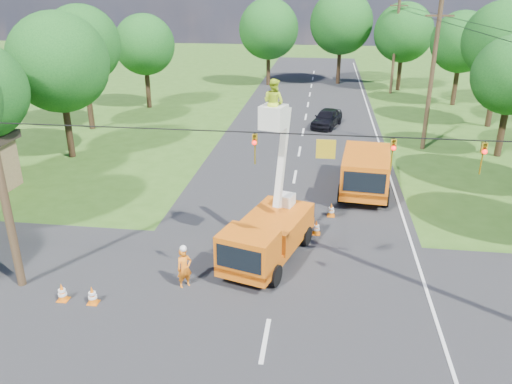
# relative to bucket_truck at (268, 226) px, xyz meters

# --- Properties ---
(ground) EXTENTS (140.00, 140.00, 0.00)m
(ground) POSITION_rel_bucket_truck_xyz_m (0.50, 14.89, -1.59)
(ground) COLOR #325519
(ground) RESTS_ON ground
(road_main) EXTENTS (12.00, 100.00, 0.06)m
(road_main) POSITION_rel_bucket_truck_xyz_m (0.50, 14.89, -1.59)
(road_main) COLOR black
(road_main) RESTS_ON ground
(road_cross) EXTENTS (56.00, 10.00, 0.07)m
(road_cross) POSITION_rel_bucket_truck_xyz_m (0.50, -3.11, -1.59)
(road_cross) COLOR black
(road_cross) RESTS_ON ground
(edge_line) EXTENTS (0.12, 90.00, 0.02)m
(edge_line) POSITION_rel_bucket_truck_xyz_m (6.10, 14.89, -1.59)
(edge_line) COLOR silver
(edge_line) RESTS_ON ground
(bucket_truck) EXTENTS (3.57, 5.96, 7.37)m
(bucket_truck) POSITION_rel_bucket_truck_xyz_m (0.00, 0.00, 0.00)
(bucket_truck) COLOR #CB5C0E
(bucket_truck) RESTS_ON ground
(second_truck) EXTENTS (3.06, 6.63, 2.41)m
(second_truck) POSITION_rel_bucket_truck_xyz_m (4.42, 8.16, -0.34)
(second_truck) COLOR #CB5C0E
(second_truck) RESTS_ON ground
(ground_worker) EXTENTS (0.70, 0.67, 1.61)m
(ground_worker) POSITION_rel_bucket_truck_xyz_m (-2.84, -2.38, -0.79)
(ground_worker) COLOR orange
(ground_worker) RESTS_ON ground
(distant_car) EXTENTS (2.85, 4.60, 1.46)m
(distant_car) POSITION_rel_bucket_truck_xyz_m (2.30, 21.91, -0.86)
(distant_car) COLOR black
(distant_car) RESTS_ON ground
(traffic_cone_2) EXTENTS (0.38, 0.38, 0.71)m
(traffic_cone_2) POSITION_rel_bucket_truck_xyz_m (1.93, 2.60, -1.24)
(traffic_cone_2) COLOR orange
(traffic_cone_2) RESTS_ON ground
(traffic_cone_3) EXTENTS (0.38, 0.38, 0.71)m
(traffic_cone_3) POSITION_rel_bucket_truck_xyz_m (2.60, 4.65, -1.24)
(traffic_cone_3) COLOR orange
(traffic_cone_3) RESTS_ON ground
(traffic_cone_4) EXTENTS (0.38, 0.38, 0.71)m
(traffic_cone_4) POSITION_rel_bucket_truck_xyz_m (-5.80, -3.90, -1.24)
(traffic_cone_4) COLOR orange
(traffic_cone_4) RESTS_ON ground
(traffic_cone_5) EXTENTS (0.38, 0.38, 0.71)m
(traffic_cone_5) POSITION_rel_bucket_truck_xyz_m (-6.95, -3.87, -1.24)
(traffic_cone_5) COLOR orange
(traffic_cone_5) RESTS_ON ground
(pole_right_mid) EXTENTS (1.80, 0.30, 10.00)m
(pole_right_mid) POSITION_rel_bucket_truck_xyz_m (9.00, 16.89, 3.51)
(pole_right_mid) COLOR #4C3823
(pole_right_mid) RESTS_ON ground
(pole_right_far) EXTENTS (1.80, 0.30, 10.00)m
(pole_right_far) POSITION_rel_bucket_truck_xyz_m (9.00, 36.89, 3.51)
(pole_right_far) COLOR #4C3823
(pole_right_far) RESTS_ON ground
(signal_span) EXTENTS (18.00, 0.29, 1.07)m
(signal_span) POSITION_rel_bucket_truck_xyz_m (2.73, -3.11, 4.28)
(signal_span) COLOR black
(signal_span) RESTS_ON ground
(tree_left_d) EXTENTS (6.20, 6.20, 9.24)m
(tree_left_d) POSITION_rel_bucket_truck_xyz_m (-14.50, 11.89, 4.53)
(tree_left_d) COLOR #382616
(tree_left_d) RESTS_ON ground
(tree_left_e) EXTENTS (5.80, 5.80, 9.41)m
(tree_left_e) POSITION_rel_bucket_truck_xyz_m (-16.30, 18.89, 4.90)
(tree_left_e) COLOR #382616
(tree_left_e) RESTS_ON ground
(tree_left_f) EXTENTS (5.40, 5.40, 8.40)m
(tree_left_f) POSITION_rel_bucket_truck_xyz_m (-14.30, 26.89, 4.09)
(tree_left_f) COLOR #382616
(tree_left_f) RESTS_ON ground
(tree_right_c) EXTENTS (5.00, 5.00, 7.83)m
(tree_right_c) POSITION_rel_bucket_truck_xyz_m (13.70, 15.89, 3.72)
(tree_right_c) COLOR #382616
(tree_right_c) RESTS_ON ground
(tree_right_d) EXTENTS (6.00, 6.00, 9.70)m
(tree_right_d) POSITION_rel_bucket_truck_xyz_m (15.30, 23.89, 5.08)
(tree_right_d) COLOR #382616
(tree_right_d) RESTS_ON ground
(tree_right_e) EXTENTS (5.60, 5.60, 8.63)m
(tree_right_e) POSITION_rel_bucket_truck_xyz_m (14.30, 31.89, 4.22)
(tree_right_e) COLOR #382616
(tree_right_e) RESTS_ON ground
(tree_far_a) EXTENTS (6.60, 6.60, 9.50)m
(tree_far_a) POSITION_rel_bucket_truck_xyz_m (-4.50, 39.89, 4.59)
(tree_far_a) COLOR #382616
(tree_far_a) RESTS_ON ground
(tree_far_b) EXTENTS (7.00, 7.00, 10.32)m
(tree_far_b) POSITION_rel_bucket_truck_xyz_m (3.50, 41.89, 5.21)
(tree_far_b) COLOR #382616
(tree_far_b) RESTS_ON ground
(tree_far_c) EXTENTS (6.20, 6.20, 9.18)m
(tree_far_c) POSITION_rel_bucket_truck_xyz_m (10.00, 38.89, 4.47)
(tree_far_c) COLOR #382616
(tree_far_c) RESTS_ON ground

